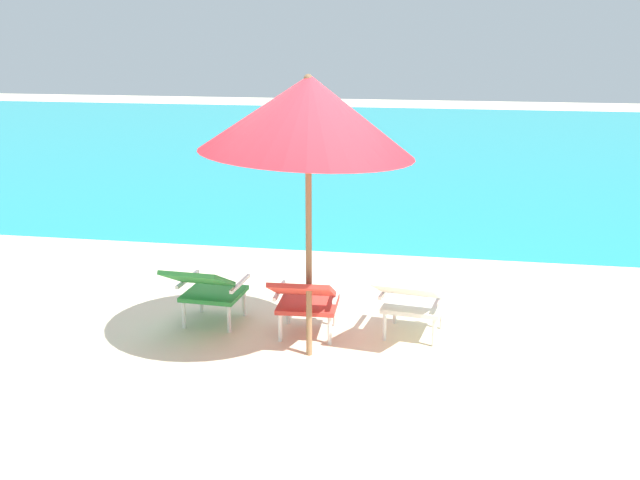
{
  "coord_description": "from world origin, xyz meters",
  "views": [
    {
      "loc": [
        1.2,
        -5.98,
        2.65
      ],
      "look_at": [
        0.0,
        0.69,
        0.75
      ],
      "focal_mm": 42.1,
      "sensor_mm": 36.0,
      "label": 1
    }
  ],
  "objects_px": {
    "lounge_chair_left": "(207,287)",
    "lounge_chair_center": "(305,298)",
    "beach_umbrella_center": "(308,115)",
    "lounge_chair_right": "(411,299)"
  },
  "relations": [
    {
      "from": "lounge_chair_right",
      "to": "beach_umbrella_center",
      "type": "relative_size",
      "value": 0.4
    },
    {
      "from": "beach_umbrella_center",
      "to": "lounge_chair_center",
      "type": "bearing_deg",
      "value": 107.78
    },
    {
      "from": "lounge_chair_left",
      "to": "lounge_chair_center",
      "type": "distance_m",
      "value": 0.95
    },
    {
      "from": "lounge_chair_left",
      "to": "lounge_chair_right",
      "type": "distance_m",
      "value": 1.84
    },
    {
      "from": "lounge_chair_left",
      "to": "lounge_chair_center",
      "type": "relative_size",
      "value": 1.0
    },
    {
      "from": "lounge_chair_left",
      "to": "lounge_chair_right",
      "type": "height_order",
      "value": "same"
    },
    {
      "from": "beach_umbrella_center",
      "to": "lounge_chair_left",
      "type": "bearing_deg",
      "value": 158.63
    },
    {
      "from": "lounge_chair_right",
      "to": "beach_umbrella_center",
      "type": "distance_m",
      "value": 1.86
    },
    {
      "from": "lounge_chair_left",
      "to": "beach_umbrella_center",
      "type": "distance_m",
      "value": 1.95
    },
    {
      "from": "lounge_chair_left",
      "to": "beach_umbrella_center",
      "type": "bearing_deg",
      "value": -21.37
    }
  ]
}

